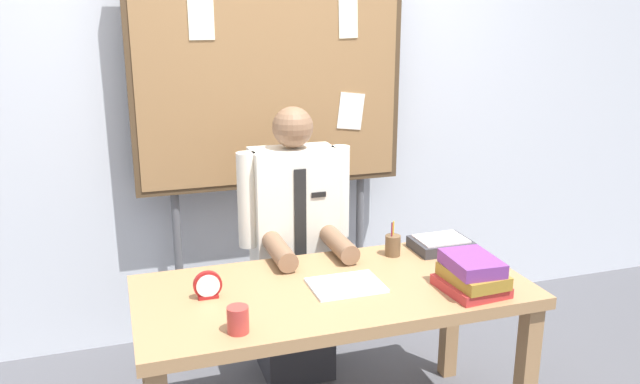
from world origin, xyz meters
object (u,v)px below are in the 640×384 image
object	(u,v)px
coffee_mug	(238,320)
pen_holder	(393,245)
bulletin_board	(271,72)
person	(295,257)
book_stack	(472,275)
paper_tray	(441,244)
desk_clock	(208,286)
open_notebook	(346,285)
desk	(333,307)

from	to	relation	value
coffee_mug	pen_holder	size ratio (longest dim) A/B	0.60
bulletin_board	coffee_mug	world-z (taller)	bulletin_board
person	pen_holder	distance (m)	0.52
person	pen_holder	world-z (taller)	person
book_stack	coffee_mug	world-z (taller)	book_stack
person	coffee_mug	size ratio (longest dim) A/B	14.42
coffee_mug	paper_tray	distance (m)	1.16
desk_clock	paper_tray	world-z (taller)	desk_clock
pen_holder	open_notebook	bearing A→B (deg)	-141.43
bulletin_board	pen_holder	xyz separation A→B (m)	(0.37, -0.75, -0.72)
book_stack	pen_holder	size ratio (longest dim) A/B	1.71
desk	pen_holder	xyz separation A→B (m)	(0.37, 0.24, 0.14)
desk	bulletin_board	distance (m)	1.31
bulletin_board	pen_holder	world-z (taller)	bulletin_board
person	bulletin_board	size ratio (longest dim) A/B	0.64
coffee_mug	pen_holder	world-z (taller)	pen_holder
desk	person	xyz separation A→B (m)	(0.00, 0.57, 0.00)
book_stack	desk_clock	world-z (taller)	book_stack
desk	desk_clock	xyz separation A→B (m)	(-0.50, 0.05, 0.14)
coffee_mug	paper_tray	size ratio (longest dim) A/B	0.37
book_stack	open_notebook	xyz separation A→B (m)	(-0.46, 0.19, -0.06)
desk	paper_tray	world-z (taller)	paper_tray
person	desk_clock	distance (m)	0.74
desk	bulletin_board	size ratio (longest dim) A/B	0.74
person	book_stack	world-z (taller)	person
coffee_mug	bulletin_board	bearing A→B (deg)	70.46
open_notebook	pen_holder	xyz separation A→B (m)	(0.32, 0.26, 0.04)
paper_tray	open_notebook	bearing A→B (deg)	-155.92
coffee_mug	book_stack	bearing A→B (deg)	2.85
desk_clock	bulletin_board	bearing A→B (deg)	61.96
bulletin_board	open_notebook	bearing A→B (deg)	-87.36
desk_clock	paper_tray	xyz separation A→B (m)	(1.11, 0.19, -0.02)
person	bulletin_board	distance (m)	0.95
desk_clock	desk	bearing A→B (deg)	-5.37
desk_clock	coffee_mug	size ratio (longest dim) A/B	1.17
bulletin_board	pen_holder	distance (m)	1.10
desk	pen_holder	distance (m)	0.46
person	open_notebook	size ratio (longest dim) A/B	4.76
book_stack	paper_tray	xyz separation A→B (m)	(0.11, 0.45, -0.04)
book_stack	pen_holder	distance (m)	0.47
book_stack	open_notebook	distance (m)	0.50
desk	open_notebook	size ratio (longest dim) A/B	5.49
pen_holder	paper_tray	xyz separation A→B (m)	(0.24, -0.00, -0.02)
bulletin_board	paper_tray	distance (m)	1.22
desk	person	distance (m)	0.57
desk_clock	pen_holder	bearing A→B (deg)	12.34
desk	book_stack	size ratio (longest dim) A/B	5.78
desk	book_stack	bearing A→B (deg)	-22.85
desk	bulletin_board	world-z (taller)	bulletin_board
person	open_notebook	world-z (taller)	person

